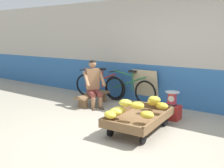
{
  "coord_description": "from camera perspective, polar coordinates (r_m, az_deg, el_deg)",
  "views": [
    {
      "loc": [
        2.31,
        -3.41,
        1.76
      ],
      "look_at": [
        -0.73,
        0.88,
        0.75
      ],
      "focal_mm": 41.1,
      "sensor_mm": 36.0,
      "label": 1
    }
  ],
  "objects": [
    {
      "name": "banana_cart",
      "position": [
        4.81,
        6.11,
        -7.63
      ],
      "size": [
        0.93,
        1.49,
        0.36
      ],
      "color": "brown",
      "rests_on": "ground"
    },
    {
      "name": "bicycle_far_left",
      "position": [
        6.81,
        3.79,
        -1.09
      ],
      "size": [
        1.66,
        0.48,
        0.86
      ],
      "color": "black",
      "rests_on": "ground"
    },
    {
      "name": "vendor_seated",
      "position": [
        6.44,
        -4.12,
        0.16
      ],
      "size": [
        0.74,
        0.68,
        1.14
      ],
      "color": "#9E704C",
      "rests_on": "ground"
    },
    {
      "name": "ground_plane",
      "position": [
        4.48,
        1.12,
        -12.28
      ],
      "size": [
        80.0,
        80.0,
        0.0
      ],
      "primitive_type": "plane",
      "color": "gray"
    },
    {
      "name": "low_bench",
      "position": [
        6.6,
        -4.26,
        -2.85
      ],
      "size": [
        0.3,
        1.1,
        0.27
      ],
      "color": "brown",
      "rests_on": "ground"
    },
    {
      "name": "shopping_bag",
      "position": [
        5.27,
        10.12,
        -7.43
      ],
      "size": [
        0.18,
        0.12,
        0.24
      ],
      "primitive_type": "cube",
      "color": "#3370B7",
      "rests_on": "ground"
    },
    {
      "name": "bicycle_near_left",
      "position": [
        7.23,
        -2.82,
        -0.37
      ],
      "size": [
        1.66,
        0.48,
        0.86
      ],
      "color": "black",
      "rests_on": "ground"
    },
    {
      "name": "plastic_crate",
      "position": [
        5.61,
        13.1,
        -6.11
      ],
      "size": [
        0.36,
        0.28,
        0.3
      ],
      "color": "red",
      "rests_on": "ground"
    },
    {
      "name": "back_wall",
      "position": [
        6.48,
        14.49,
        6.87
      ],
      "size": [
        16.0,
        0.3,
        2.69
      ],
      "color": "#2D609E",
      "rests_on": "ground"
    },
    {
      "name": "sign_board",
      "position": [
        6.73,
        7.48,
        -0.55
      ],
      "size": [
        0.7,
        0.23,
        0.88
      ],
      "color": "#C6B289",
      "rests_on": "ground"
    },
    {
      "name": "weighing_scale",
      "position": [
        5.53,
        13.23,
        -3.11
      ],
      "size": [
        0.3,
        0.3,
        0.29
      ],
      "color": "#28282D",
      "rests_on": "plastic_crate"
    },
    {
      "name": "banana_pile",
      "position": [
        4.69,
        5.5,
        -5.17
      ],
      "size": [
        0.81,
        1.45,
        0.26
      ],
      "color": "gold",
      "rests_on": "banana_cart"
    }
  ]
}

